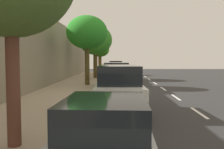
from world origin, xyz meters
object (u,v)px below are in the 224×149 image
Objects in this scene: parked_suv_white_far at (118,88)px; street_tree_near_cyclist at (100,50)px; bicycle_at_curb at (110,80)px; fire_hydrant at (98,80)px; parked_sedan_tan_second at (116,73)px; parked_sedan_silver_farthest at (105,139)px; parked_suv_green_mid at (117,76)px; street_tree_far_end at (87,33)px; cyclist_with_backpack at (108,73)px; street_tree_mid_block at (95,40)px; parked_pickup_red_nearest at (116,68)px.

parked_suv_white_far is 24.25m from street_tree_near_cyclist.
fire_hydrant is (0.89, 1.49, 0.18)m from bicycle_at_curb.
parked_suv_white_far is (-0.29, 15.65, 0.27)m from parked_sedan_tan_second.
parked_sedan_tan_second is at bearing -95.98° from bicycle_at_curb.
bicycle_at_curb is at bearing -88.36° from parked_sedan_silver_farthest.
street_tree_far_end reaches higher than parked_suv_green_mid.
cyclist_with_backpack is 12.63m from street_tree_near_cyclist.
parked_suv_white_far is at bearing 104.73° from street_tree_far_end.
street_tree_near_cyclist is (2.28, -8.34, 2.67)m from parked_sedan_tan_second.
street_tree_mid_block reaches higher than bicycle_at_curb.
street_tree_mid_block is (2.31, -23.11, 3.56)m from parked_sedan_silver_farthest.
parked_sedan_tan_second is 0.75× the size of street_tree_mid_block.
parked_sedan_tan_second is 21.62m from parked_sedan_silver_farthest.
parked_sedan_tan_second is 6.03m from fire_hydrant.
parked_suv_green_mid is 2.79× the size of cyclist_with_backpack.
bicycle_at_curb is at bearing -121.02° from fire_hydrant.
street_tree_mid_block is (2.28, -1.48, 3.56)m from parked_sedan_tan_second.
cyclist_with_backpack is 0.39× the size of street_tree_near_cyclist.
parked_sedan_silver_farthest is at bearing 90.02° from parked_pickup_red_nearest.
bicycle_at_curb is at bearing 88.00° from parked_pickup_red_nearest.
street_tree_far_end reaches higher than fire_hydrant.
parked_suv_green_mid is at bearing 98.38° from street_tree_near_cyclist.
fire_hydrant is (1.52, -2.33, -0.48)m from parked_suv_green_mid.
parked_sedan_tan_second is 2.62× the size of cyclist_with_backpack.
parked_pickup_red_nearest is at bearing -106.27° from street_tree_mid_block.
parked_suv_white_far is 1.09× the size of street_tree_near_cyclist.
bicycle_at_curb is at bearing 98.13° from street_tree_near_cyclist.
bicycle_at_curb is 1.75m from fire_hydrant.
parked_pickup_red_nearest reaches higher than bicycle_at_curb.
parked_suv_white_far reaches higher than bicycle_at_curb.
street_tree_near_cyclist is at bearing -90.00° from street_tree_mid_block.
parked_suv_white_far reaches higher than fire_hydrant.
parked_sedan_tan_second is at bearing -111.20° from street_tree_far_end.
street_tree_mid_block is at bearing 90.00° from street_tree_near_cyclist.
parked_suv_green_mid reaches higher than fire_hydrant.
street_tree_near_cyclist reaches higher than fire_hydrant.
parked_sedan_silver_farthest is 23.49m from street_tree_mid_block.
cyclist_with_backpack is at bearing -85.25° from parked_suv_white_far.
cyclist_with_backpack is 4.18m from street_tree_far_end.
fire_hydrant is (0.68, 1.92, -0.48)m from cyclist_with_backpack.
fire_hydrant is at bearing 179.77° from street_tree_far_end.
bicycle_at_curb is 0.27× the size of street_tree_far_end.
parked_pickup_red_nearest is at bearing -98.58° from street_tree_far_end.
street_tree_mid_block is at bearing -81.46° from parked_suv_white_far.
street_tree_near_cyclist is (2.31, -29.96, 2.67)m from parked_sedan_silver_farthest.
parked_suv_white_far is 3.09× the size of bicycle_at_curb.
parked_pickup_red_nearest is 13.77m from bicycle_at_curb.
street_tree_far_end is 3.94m from fire_hydrant.
parked_sedan_silver_farthest is at bearing 90.09° from parked_sedan_tan_second.
parked_pickup_red_nearest reaches higher than parked_sedan_tan_second.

